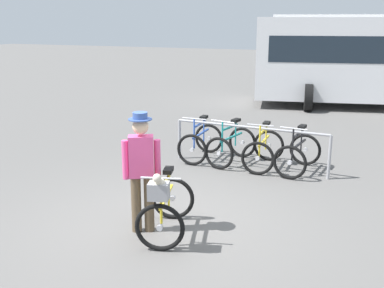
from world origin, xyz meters
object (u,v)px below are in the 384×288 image
object	(u,v)px
racked_bike_blue	(201,142)
racked_bike_black	(298,154)
racked_bike_teal	(231,146)
racked_bike_yellow	(263,150)
person_with_featured_bike	(142,168)
featured_bicycle	(165,205)

from	to	relation	value
racked_bike_blue	racked_bike_black	distance (m)	2.10
racked_bike_teal	racked_bike_yellow	xyz separation A→B (m)	(0.70, -0.04, 0.00)
racked_bike_teal	person_with_featured_bike	size ratio (longest dim) A/B	0.70
racked_bike_teal	featured_bicycle	bearing A→B (deg)	-86.61
racked_bike_blue	racked_bike_teal	size ratio (longest dim) A/B	0.91
featured_bicycle	racked_bike_yellow	bearing A→B (deg)	82.41
racked_bike_black	featured_bicycle	bearing A→B (deg)	-108.24
racked_bike_blue	racked_bike_teal	xyz separation A→B (m)	(0.70, -0.04, -0.00)
featured_bicycle	racked_bike_teal	bearing A→B (deg)	93.39
racked_bike_black	racked_bike_blue	bearing A→B (deg)	176.83
racked_bike_yellow	person_with_featured_bike	size ratio (longest dim) A/B	0.66
featured_bicycle	person_with_featured_bike	size ratio (longest dim) A/B	0.73
racked_bike_yellow	person_with_featured_bike	bearing A→B (deg)	-103.74
racked_bike_black	racked_bike_yellow	bearing A→B (deg)	176.83
racked_bike_black	person_with_featured_bike	xyz separation A→B (m)	(-1.57, -3.51, 0.58)
racked_bike_black	featured_bicycle	world-z (taller)	featured_bicycle
racked_bike_teal	featured_bicycle	distance (m)	3.67
racked_bike_blue	person_with_featured_bike	distance (m)	3.71
racked_bike_blue	racked_bike_teal	world-z (taller)	same
racked_bike_teal	featured_bicycle	size ratio (longest dim) A/B	0.97
racked_bike_yellow	racked_bike_black	distance (m)	0.70
racked_bike_black	featured_bicycle	xyz separation A→B (m)	(-1.18, -3.58, 0.12)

